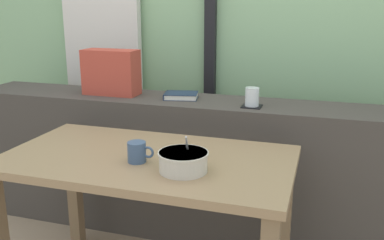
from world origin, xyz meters
name	(u,v)px	position (x,y,z in m)	size (l,w,h in m)	color
curtain_left_panel	(101,14)	(-0.85, 1.00, 1.25)	(0.56, 0.06, 2.50)	silver
window_divider_post	(211,6)	(-0.08, 1.03, 1.30)	(0.07, 0.05, 2.60)	black
dark_console_ledge	(201,168)	(0.00, 0.55, 0.40)	(2.80, 0.37, 0.80)	#423D38
breakfast_table	(148,178)	(-0.06, -0.09, 0.59)	(1.23, 0.68, 0.69)	#826849
coaster_square	(252,106)	(0.29, 0.48, 0.80)	(0.10, 0.10, 0.01)	black
juice_glass	(252,98)	(0.29, 0.48, 0.85)	(0.07, 0.07, 0.10)	white
closed_book	(181,96)	(-0.13, 0.56, 0.82)	(0.21, 0.18, 0.03)	#1E2D47
throw_pillow	(111,72)	(-0.55, 0.55, 0.93)	(0.32, 0.14, 0.26)	#B74233
soup_bowl	(183,162)	(0.15, -0.20, 0.73)	(0.20, 0.20, 0.15)	beige
ceramic_mug	(137,152)	(-0.06, -0.16, 0.73)	(0.11, 0.08, 0.08)	#3D567A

